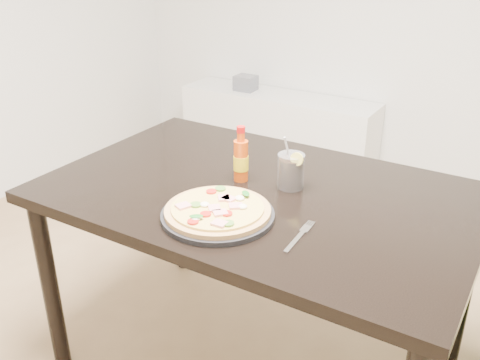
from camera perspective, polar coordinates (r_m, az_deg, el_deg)
The scene contains 8 objects.
dining_table at distance 1.80m, azimuth 1.99°, elevation -3.33°, with size 1.40×0.90×0.75m.
plate at distance 1.59m, azimuth -2.39°, elevation -3.77°, with size 0.34×0.34×0.02m, color black.
pizza at distance 1.58m, azimuth -2.39°, elevation -3.17°, with size 0.32×0.32×0.03m.
hot_sauce_bottle at distance 1.79m, azimuth 0.10°, elevation 2.22°, with size 0.06×0.06×0.19m.
cola_cup at distance 1.76m, azimuth 5.44°, elevation 0.89°, with size 0.10×0.09×0.18m.
fork at distance 1.50m, azimuth 6.45°, elevation -5.87°, with size 0.03×0.19×0.00m.
media_console at distance 3.81m, azimuth 3.98°, elevation 5.45°, with size 1.40×0.34×0.50m, color white.
cd_stack at distance 3.82m, azimuth 0.61°, elevation 10.31°, with size 0.14×0.12×0.10m.
Camera 1 is at (0.84, -1.13, 1.52)m, focal length 40.00 mm.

